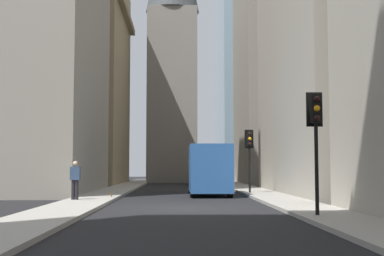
# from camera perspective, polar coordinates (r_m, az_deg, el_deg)

# --- Properties ---
(ground_plane) EXTENTS (135.00, 135.00, 0.00)m
(ground_plane) POSITION_cam_1_polar(r_m,az_deg,el_deg) (21.13, -0.51, -8.68)
(ground_plane) COLOR black
(sidewalk_right) EXTENTS (90.00, 2.20, 0.14)m
(sidewalk_right) POSITION_cam_1_polar(r_m,az_deg,el_deg) (21.53, -12.71, -8.31)
(sidewalk_right) COLOR #A8A399
(sidewalk_right) RESTS_ON ground_plane
(sidewalk_left) EXTENTS (90.00, 2.20, 0.14)m
(sidewalk_left) POSITION_cam_1_polar(r_m,az_deg,el_deg) (21.68, 11.60, -8.30)
(sidewalk_left) COLOR #A8A399
(sidewalk_left) RESTS_ON ground_plane
(building_left_far) EXTENTS (12.29, 10.00, 30.07)m
(building_left_far) POSITION_cam_1_polar(r_m,az_deg,el_deg) (53.01, 10.66, 10.46)
(building_left_far) COLOR gray
(building_left_far) RESTS_ON ground_plane
(building_right_far) EXTENTS (14.11, 10.50, 19.60)m
(building_right_far) POSITION_cam_1_polar(r_m,az_deg,el_deg) (50.88, -13.13, 5.10)
(building_right_far) COLOR #9E8966
(building_right_far) RESTS_ON ground_plane
(church_spire) EXTENTS (5.77, 5.77, 33.93)m
(church_spire) POSITION_cam_1_polar(r_m,az_deg,el_deg) (58.28, -2.14, 11.82)
(church_spire) COLOR gray
(church_spire) RESTS_ON ground_plane
(delivery_truck) EXTENTS (6.46, 2.25, 2.84)m
(delivery_truck) POSITION_cam_1_polar(r_m,az_deg,el_deg) (30.30, 1.84, -4.58)
(delivery_truck) COLOR #285699
(delivery_truck) RESTS_ON ground_plane
(sedan_black) EXTENTS (4.30, 1.78, 1.42)m
(sedan_black) POSITION_cam_1_polar(r_m,az_deg,el_deg) (45.98, 0.70, -5.46)
(sedan_black) COLOR black
(sedan_black) RESTS_ON ground_plane
(traffic_light_foreground) EXTENTS (0.43, 0.52, 3.86)m
(traffic_light_foreground) POSITION_cam_1_polar(r_m,az_deg,el_deg) (16.90, 13.33, 0.43)
(traffic_light_foreground) COLOR black
(traffic_light_foreground) RESTS_ON sidewalk_left
(traffic_light_midblock) EXTENTS (0.43, 0.52, 3.69)m
(traffic_light_midblock) POSITION_cam_1_polar(r_m,az_deg,el_deg) (30.98, 6.27, -1.98)
(traffic_light_midblock) COLOR black
(traffic_light_midblock) RESTS_ON sidewalk_left
(traffic_light_far_junction) EXTENTS (0.43, 0.52, 3.72)m
(traffic_light_far_junction) POSITION_cam_1_polar(r_m,az_deg,el_deg) (54.29, 2.94, -2.95)
(traffic_light_far_junction) COLOR black
(traffic_light_far_junction) RESTS_ON sidewalk_left
(pedestrian) EXTENTS (0.26, 0.44, 1.76)m
(pedestrian) POSITION_cam_1_polar(r_m,az_deg,el_deg) (24.65, -12.60, -5.38)
(pedestrian) COLOR black
(pedestrian) RESTS_ON sidewalk_right
(discarded_bottle) EXTENTS (0.07, 0.07, 0.27)m
(discarded_bottle) POSITION_cam_1_polar(r_m,az_deg,el_deg) (26.73, -8.75, -7.17)
(discarded_bottle) COLOR brown
(discarded_bottle) RESTS_ON sidewalk_right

